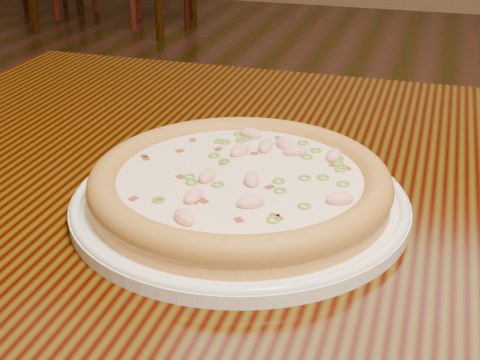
# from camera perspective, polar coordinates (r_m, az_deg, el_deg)

# --- Properties ---
(hero_table) EXTENTS (1.20, 0.80, 0.75)m
(hero_table) POSITION_cam_1_polar(r_m,az_deg,el_deg) (0.70, 10.77, -9.06)
(hero_table) COLOR black
(hero_table) RESTS_ON ground
(plate) EXTENTS (0.31, 0.31, 0.02)m
(plate) POSITION_cam_1_polar(r_m,az_deg,el_deg) (0.62, 0.00, -1.77)
(plate) COLOR white
(plate) RESTS_ON hero_table
(pizza) EXTENTS (0.28, 0.28, 0.03)m
(pizza) POSITION_cam_1_polar(r_m,az_deg,el_deg) (0.61, 0.03, -0.24)
(pizza) COLOR #D18A48
(pizza) RESTS_ON plate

